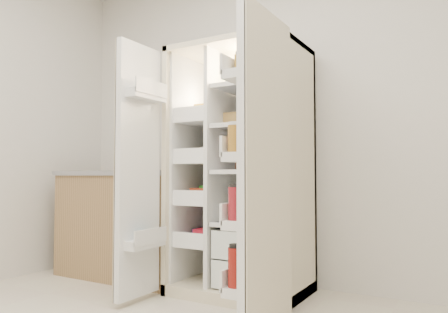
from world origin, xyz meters
The scene contains 5 objects.
wall_back centered at (0.00, 2.00, 1.35)m, with size 4.00×0.02×2.70m, color silver.
refrigerator centered at (-0.12, 1.65, 0.74)m, with size 0.92×0.70×1.80m.
freezer_door centered at (-0.63, 1.05, 0.89)m, with size 0.15×0.40×1.72m.
fridge_door centered at (0.35, 0.96, 0.87)m, with size 0.17×0.58×1.72m.
kitchen_counter centered at (-1.19, 1.59, 0.45)m, with size 1.23×0.66×0.90m.
Camera 1 is at (1.34, -1.16, 0.85)m, focal length 34.00 mm.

